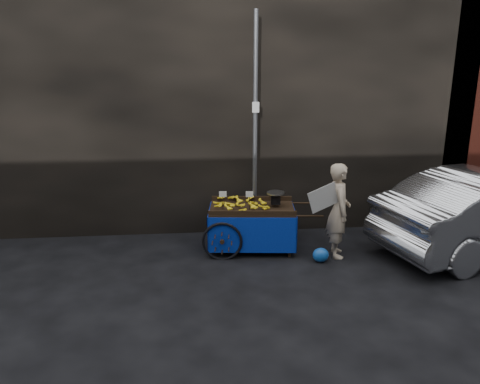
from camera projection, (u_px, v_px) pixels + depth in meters
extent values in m
plane|color=black|center=(246.00, 266.00, 7.50)|extent=(80.00, 80.00, 0.00)
cube|color=black|center=(182.00, 96.00, 9.21)|extent=(11.00, 2.00, 5.00)
cylinder|color=slate|center=(255.00, 130.00, 8.22)|extent=(0.08, 0.08, 4.00)
cube|color=white|center=(256.00, 107.00, 8.06)|extent=(0.12, 0.02, 0.18)
cube|color=black|center=(252.00, 209.00, 8.02)|extent=(1.52, 1.04, 0.05)
cube|color=black|center=(252.00, 199.00, 8.41)|extent=(1.43, 0.19, 0.09)
cube|color=black|center=(252.00, 213.00, 7.60)|extent=(1.43, 0.19, 0.09)
cube|color=black|center=(290.00, 236.00, 7.77)|extent=(0.05, 0.05, 0.72)
cube|color=black|center=(286.00, 222.00, 8.46)|extent=(0.05, 0.05, 0.72)
cylinder|color=black|center=(310.00, 216.00, 7.67)|extent=(0.45, 0.08, 0.04)
cylinder|color=black|center=(304.00, 203.00, 8.36)|extent=(0.45, 0.08, 0.04)
torus|color=black|center=(222.00, 242.00, 7.67)|extent=(0.68, 0.11, 0.67)
torus|color=black|center=(225.00, 222.00, 8.61)|extent=(0.68, 0.11, 0.67)
cylinder|color=black|center=(223.00, 231.00, 8.14)|extent=(0.15, 1.01, 0.04)
cube|color=#07188C|center=(252.00, 235.00, 7.67)|extent=(1.47, 0.17, 0.61)
cube|color=#07188C|center=(251.00, 217.00, 8.55)|extent=(1.47, 0.17, 0.61)
cube|color=#07188C|center=(210.00, 226.00, 8.11)|extent=(0.12, 0.93, 0.61)
cube|color=#07188C|center=(294.00, 226.00, 8.10)|extent=(0.12, 0.93, 0.61)
cube|color=black|center=(276.00, 200.00, 8.02)|extent=(0.17, 0.14, 0.14)
cylinder|color=silver|center=(276.00, 193.00, 7.99)|extent=(0.34, 0.34, 0.03)
cube|color=white|center=(223.00, 194.00, 7.85)|extent=(0.13, 0.02, 0.10)
cube|color=white|center=(249.00, 194.00, 7.85)|extent=(0.13, 0.02, 0.10)
imported|color=#C1AB8F|center=(339.00, 210.00, 7.72)|extent=(0.45, 0.62, 1.59)
cube|color=#B0AFAA|center=(324.00, 198.00, 7.46)|extent=(0.57, 0.16, 0.50)
ellipsoid|color=#1751AE|center=(321.00, 255.00, 7.63)|extent=(0.27, 0.21, 0.24)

